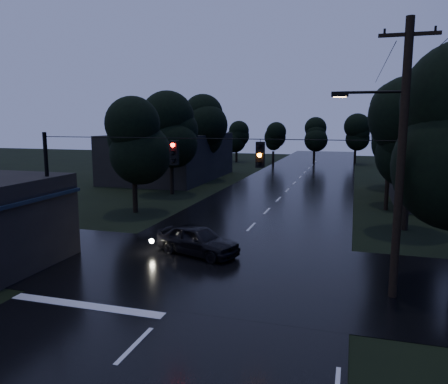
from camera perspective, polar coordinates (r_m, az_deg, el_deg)
The scene contains 14 objects.
main_road at distance 36.67m, azimuth 7.12°, elevation -0.98°, with size 12.00×120.00×0.02m, color black.
cross_street at distance 19.68m, azimuth -1.80°, elevation -10.01°, with size 60.00×9.00×0.02m, color black.
building_far_left at distance 49.92m, azimuth -6.93°, elevation 4.64°, with size 10.00×16.00×5.00m, color black.
utility_pole_main at distance 16.72m, azimuth 21.85°, elevation 4.36°, with size 3.50×0.30×10.00m.
utility_pole_far at distance 33.80m, azimuth 20.72°, elevation 4.25°, with size 2.00×0.30×7.50m.
anchor_pole_left at distance 21.62m, azimuth -21.94°, elevation -0.71°, with size 0.18×0.18×6.00m, color black.
span_signals at distance 17.48m, azimuth -1.20°, elevation 5.16°, with size 15.00×0.37×1.12m.
tree_left_a at distance 31.39m, azimuth -11.79°, elevation 6.81°, with size 3.92×3.92×8.26m.
tree_left_b at distance 38.84m, azimuth -6.95°, elevation 7.93°, with size 4.20×4.20×8.85m.
tree_left_c at distance 48.37m, azimuth -2.83°, elevation 8.69°, with size 4.48×4.48×9.44m.
tree_right_a at distance 27.80m, azimuth 23.21°, elevation 6.73°, with size 4.20×4.20×8.85m.
tree_right_b at distance 35.80m, azimuth 22.80°, elevation 7.77°, with size 4.48×4.48×9.44m.
tree_right_c at distance 45.81m, azimuth 22.28°, elevation 8.45°, with size 4.76×4.76×10.03m.
car at distance 21.52m, azimuth -3.49°, elevation -6.25°, with size 1.75×4.35×1.48m, color black.
Camera 1 is at (5.90, -5.61, 6.51)m, focal length 35.00 mm.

